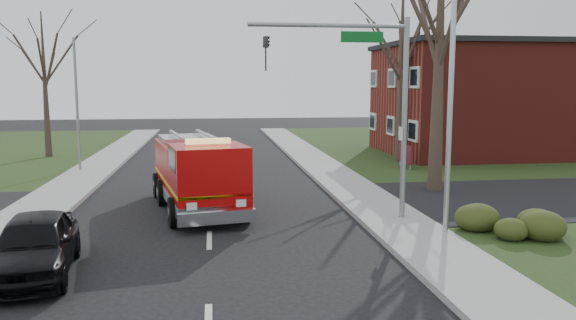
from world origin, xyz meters
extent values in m
plane|color=black|center=(0.00, 0.00, 0.00)|extent=(120.00, 120.00, 0.00)
cube|color=gray|center=(6.20, 0.00, 0.07)|extent=(2.40, 80.00, 0.15)
cube|color=maroon|center=(19.00, 18.00, 3.50)|extent=(15.00, 10.00, 7.00)
cube|color=black|center=(19.00, 18.00, 7.10)|extent=(15.40, 10.40, 0.30)
cube|color=silver|center=(11.45, 18.00, 2.00)|extent=(0.12, 1.40, 1.20)
cube|color=#53131C|center=(10.50, 12.50, 0.90)|extent=(0.12, 2.00, 1.00)
cylinder|color=gray|center=(10.50, 11.70, 0.45)|extent=(0.08, 0.08, 0.90)
cylinder|color=gray|center=(10.50, 13.30, 0.45)|extent=(0.08, 0.08, 0.90)
ellipsoid|color=#343E16|center=(9.00, -1.00, 0.58)|extent=(2.80, 2.00, 0.90)
cone|color=#3C2C23|center=(9.50, 6.00, 6.00)|extent=(0.64, 0.64, 12.00)
cone|color=#3C2C23|center=(11.00, 15.00, 5.25)|extent=(0.56, 0.56, 10.50)
cone|color=#3C2C23|center=(-10.00, 20.00, 4.50)|extent=(0.44, 0.44, 9.00)
cylinder|color=gray|center=(6.50, 1.50, 3.40)|extent=(0.18, 0.18, 6.80)
cylinder|color=gray|center=(3.90, 1.50, 6.50)|extent=(5.20, 0.14, 0.14)
cube|color=#0C591E|center=(5.00, 1.50, 6.15)|extent=(1.40, 0.06, 0.35)
imported|color=black|center=(1.90, 1.50, 6.15)|extent=(0.22, 0.18, 1.10)
cylinder|color=#B7BABF|center=(7.20, -0.50, 4.20)|extent=(0.16, 0.16, 8.40)
cylinder|color=gray|center=(-6.80, 14.00, 3.50)|extent=(0.14, 0.14, 7.00)
cube|color=#B40808|center=(-0.65, 5.41, 1.42)|extent=(3.23, 5.11, 1.92)
cube|color=#B40808|center=(0.01, 2.00, 1.55)|extent=(2.78, 2.78, 2.19)
cube|color=#B7BABF|center=(-0.44, 4.33, 0.64)|extent=(3.69, 7.45, 0.41)
cube|color=#E5B20C|center=(-0.44, 4.33, 1.14)|extent=(3.70, 7.45, 0.11)
cube|color=black|center=(0.20, 1.02, 2.24)|extent=(2.05, 0.48, 0.78)
cube|color=#E5D866|center=(0.01, 2.00, 2.78)|extent=(1.49, 0.59, 0.16)
cylinder|color=black|center=(-1.14, 1.69, 0.50)|extent=(0.50, 1.05, 1.00)
cylinder|color=black|center=(1.19, 2.14, 0.50)|extent=(0.50, 1.05, 1.00)
cylinder|color=black|center=(-2.12, 6.80, 0.50)|extent=(0.50, 1.05, 1.00)
cylinder|color=black|center=(0.21, 7.25, 0.50)|extent=(0.50, 1.05, 1.00)
imported|color=black|center=(-4.20, -2.52, 0.76)|extent=(2.31, 4.66, 1.53)
camera|label=1|loc=(0.14, -16.48, 4.66)|focal=35.00mm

